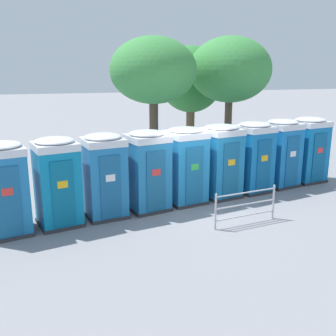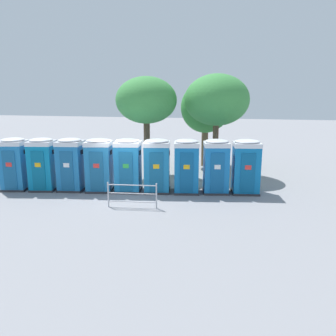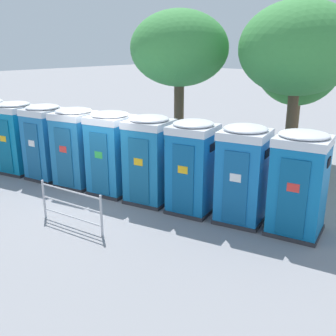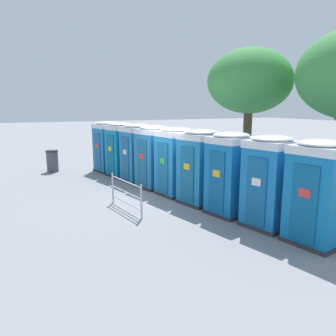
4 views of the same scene
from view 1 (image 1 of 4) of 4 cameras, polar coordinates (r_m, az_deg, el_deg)
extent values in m
plane|color=gray|center=(12.96, 3.41, -5.48)|extent=(120.00, 120.00, 0.00)
cube|color=#2D2D33|center=(11.71, -22.08, -8.52)|extent=(1.41, 1.44, 0.10)
cube|color=#1C72B3|center=(11.35, -22.60, -3.38)|extent=(1.35, 1.37, 2.10)
cube|color=#16598B|center=(10.81, -22.15, -4.61)|extent=(0.60, 0.17, 1.85)
cube|color=red|center=(10.71, -22.27, -3.24)|extent=(0.27, 0.07, 0.20)
cube|color=black|center=(11.23, -20.10, 0.57)|extent=(0.11, 0.36, 0.20)
cube|color=silver|center=(11.07, -23.17, 2.30)|extent=(1.39, 1.41, 0.20)
ellipsoid|color=silver|center=(11.04, -23.24, 3.06)|extent=(1.32, 1.34, 0.18)
cube|color=#2D2D33|center=(11.88, -15.38, -7.61)|extent=(1.42, 1.44, 0.10)
cube|color=#0B7AAC|center=(11.53, -15.74, -2.53)|extent=(1.35, 1.37, 2.10)
cube|color=#085F86|center=(11.01, -14.96, -3.69)|extent=(0.60, 0.17, 1.85)
cube|color=yellow|center=(10.91, -15.03, -2.34)|extent=(0.27, 0.07, 0.20)
cube|color=black|center=(11.48, -13.25, 1.36)|extent=(0.11, 0.36, 0.20)
cube|color=silver|center=(11.26, -16.14, 3.08)|extent=(1.39, 1.41, 0.20)
ellipsoid|color=silver|center=(11.23, -16.19, 3.83)|extent=(1.32, 1.34, 0.18)
cube|color=#2D2D33|center=(12.23, -9.00, -6.62)|extent=(1.37, 1.39, 0.10)
cube|color=#1D70B1|center=(11.88, -9.21, -1.66)|extent=(1.30, 1.32, 2.10)
cube|color=#16588A|center=(11.36, -8.31, -2.77)|extent=(0.61, 0.14, 1.85)
cube|color=white|center=(11.27, -8.34, -1.45)|extent=(0.28, 0.06, 0.20)
cube|color=black|center=(11.87, -6.73, 2.07)|extent=(0.09, 0.36, 0.20)
cube|color=silver|center=(11.62, -9.44, 3.79)|extent=(1.34, 1.36, 0.20)
ellipsoid|color=silver|center=(11.59, -9.47, 4.52)|extent=(1.28, 1.30, 0.18)
cube|color=#2D2D33|center=(12.65, -2.94, -5.72)|extent=(1.45, 1.45, 0.10)
cube|color=#1E72AC|center=(12.32, -3.00, -0.91)|extent=(1.38, 1.38, 2.10)
cube|color=#175986|center=(11.84, -1.73, -1.92)|extent=(0.62, 0.18, 1.85)
cube|color=red|center=(11.75, -1.70, -0.65)|extent=(0.27, 0.07, 0.20)
cube|color=black|center=(12.41, -0.63, 2.71)|extent=(0.11, 0.36, 0.20)
cube|color=silver|center=(12.07, -3.08, 4.36)|extent=(1.43, 1.42, 0.20)
ellipsoid|color=silver|center=(12.04, -3.09, 5.06)|extent=(1.36, 1.35, 0.18)
cube|color=#2D2D33|center=(13.27, 2.49, -4.74)|extent=(1.42, 1.41, 0.10)
cube|color=#1C7AB9|center=(12.95, 2.54, -0.14)|extent=(1.35, 1.35, 2.10)
cube|color=#165F90|center=(12.49, 3.88, -1.07)|extent=(0.62, 0.16, 1.85)
cube|color=green|center=(12.40, 3.94, 0.14)|extent=(0.28, 0.06, 0.20)
cube|color=black|center=(13.09, 4.80, 3.28)|extent=(0.10, 0.36, 0.20)
cube|color=silver|center=(12.72, 2.60, 4.88)|extent=(1.39, 1.39, 0.20)
ellipsoid|color=silver|center=(12.69, 2.61, 5.55)|extent=(1.32, 1.32, 0.18)
cube|color=#2D2D33|center=(13.97, 7.50, -3.87)|extent=(1.45, 1.44, 0.10)
cube|color=#1874AE|center=(13.66, 7.65, 0.51)|extent=(1.38, 1.37, 2.10)
cube|color=#135A88|center=(13.23, 9.14, -0.34)|extent=(0.63, 0.17, 1.85)
cube|color=yellow|center=(13.15, 9.24, 0.81)|extent=(0.27, 0.07, 0.20)
cube|color=black|center=(13.86, 9.72, 3.74)|extent=(0.10, 0.36, 0.20)
cube|color=silver|center=(13.44, 7.81, 5.28)|extent=(1.42, 1.41, 0.20)
ellipsoid|color=silver|center=(13.41, 7.83, 5.91)|extent=(1.36, 1.34, 0.18)
cube|color=#2D2D33|center=(14.76, 11.99, -3.06)|extent=(1.39, 1.42, 0.10)
cube|color=#116BB1|center=(14.47, 12.21, 1.10)|extent=(1.32, 1.35, 2.10)
cube|color=#0D538A|center=(14.07, 13.73, 0.31)|extent=(0.60, 0.16, 1.85)
cube|color=yellow|center=(13.99, 13.85, 1.39)|extent=(0.28, 0.07, 0.20)
cube|color=black|center=(14.70, 14.04, 4.12)|extent=(0.10, 0.36, 0.20)
cube|color=silver|center=(14.26, 12.46, 5.60)|extent=(1.36, 1.39, 0.20)
ellipsoid|color=silver|center=(14.24, 12.49, 6.19)|extent=(1.30, 1.32, 0.18)
cube|color=#2D2D33|center=(15.70, 15.77, -2.25)|extent=(1.42, 1.43, 0.10)
cube|color=#156EB9|center=(15.43, 16.05, 1.67)|extent=(1.35, 1.36, 2.10)
cube|color=#105690|center=(15.05, 17.59, 0.95)|extent=(0.61, 0.17, 1.85)
cube|color=white|center=(14.98, 17.72, 1.96)|extent=(0.27, 0.07, 0.20)
cube|color=black|center=(15.70, 17.72, 4.50)|extent=(0.10, 0.36, 0.20)
cube|color=silver|center=(15.23, 16.35, 5.90)|extent=(1.39, 1.40, 0.20)
ellipsoid|color=silver|center=(15.21, 16.39, 6.46)|extent=(1.32, 1.34, 0.18)
cube|color=#2D2D33|center=(16.65, 19.29, -1.57)|extent=(1.44, 1.41, 0.10)
cube|color=#0E6CAF|center=(16.39, 19.61, 2.13)|extent=(1.37, 1.34, 2.10)
cube|color=#0B5488|center=(16.02, 21.09, 1.45)|extent=(0.64, 0.15, 1.85)
cube|color=red|center=(15.96, 21.22, 2.40)|extent=(0.28, 0.06, 0.20)
cube|color=black|center=(16.70, 21.26, 4.76)|extent=(0.09, 0.36, 0.20)
cube|color=silver|center=(16.21, 19.95, 6.10)|extent=(1.41, 1.38, 0.20)
ellipsoid|color=silver|center=(16.19, 20.00, 6.62)|extent=(1.34, 1.31, 0.18)
cylinder|color=brown|center=(16.02, -2.06, 5.00)|extent=(0.36, 0.36, 3.57)
ellipsoid|color=#3D8C42|center=(15.80, -2.14, 13.99)|extent=(3.42, 3.42, 2.61)
cylinder|color=brown|center=(18.34, 8.68, 5.94)|extent=(0.33, 0.33, 3.51)
ellipsoid|color=#3D8C42|center=(18.15, 8.99, 13.93)|extent=(3.65, 3.65, 2.89)
cylinder|color=brown|center=(20.25, 3.25, 6.04)|extent=(0.43, 0.43, 2.92)
ellipsoid|color=#337F38|center=(20.04, 3.34, 12.73)|extent=(3.19, 3.19, 3.26)
cylinder|color=#B7B7BC|center=(11.00, 6.91, -6.34)|extent=(0.06, 0.06, 1.05)
cylinder|color=#B7B7BC|center=(12.12, 15.04, -4.76)|extent=(0.06, 0.06, 1.05)
cylinder|color=#B7B7BC|center=(11.39, 11.28, -3.51)|extent=(1.98, 0.34, 0.04)
cylinder|color=#B7B7BC|center=(11.50, 11.20, -5.17)|extent=(1.98, 0.34, 0.04)
cylinder|color=#B7B7BC|center=(11.62, 11.11, -6.80)|extent=(1.98, 0.34, 0.04)
camera|label=2|loc=(10.05, 87.79, 0.49)|focal=35.00mm
camera|label=3|loc=(13.59, 56.17, 8.17)|focal=42.00mm
camera|label=4|loc=(16.17, 50.34, 5.39)|focal=35.00mm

